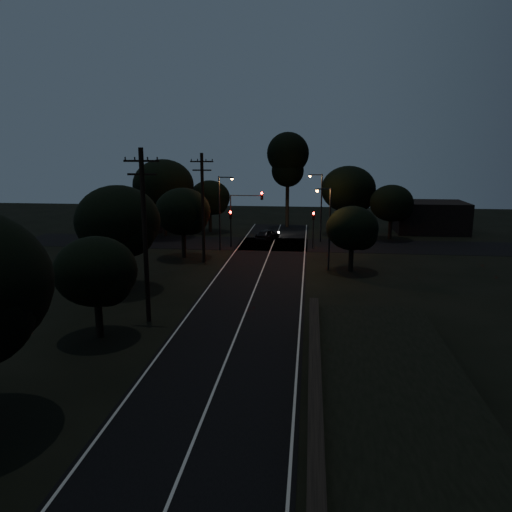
{
  "coord_description": "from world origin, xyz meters",
  "views": [
    {
      "loc": [
        4.25,
        -14.72,
        11.0
      ],
      "look_at": [
        0.0,
        24.0,
        2.5
      ],
      "focal_mm": 35.0,
      "sensor_mm": 36.0,
      "label": 1
    }
  ],
  "objects_px": {
    "utility_pole_mid": "(145,234)",
    "streetlight_a": "(221,208)",
    "signal_right": "(313,223)",
    "signal_left": "(231,222)",
    "tall_pine": "(288,159)",
    "signal_mast": "(246,209)",
    "streetlight_c": "(328,223)",
    "streetlight_b": "(320,203)",
    "car": "(267,235)",
    "utility_pole_far": "(203,206)"
  },
  "relations": [
    {
      "from": "signal_mast",
      "to": "streetlight_b",
      "type": "bearing_deg",
      "value": 25.99
    },
    {
      "from": "tall_pine",
      "to": "signal_right",
      "type": "xyz_separation_m",
      "value": [
        3.6,
        -15.01,
        -6.58
      ]
    },
    {
      "from": "utility_pole_far",
      "to": "tall_pine",
      "type": "height_order",
      "value": "tall_pine"
    },
    {
      "from": "signal_left",
      "to": "signal_right",
      "type": "height_order",
      "value": "same"
    },
    {
      "from": "signal_right",
      "to": "car",
      "type": "bearing_deg",
      "value": 140.07
    },
    {
      "from": "tall_pine",
      "to": "signal_left",
      "type": "relative_size",
      "value": 3.19
    },
    {
      "from": "signal_right",
      "to": "car",
      "type": "relative_size",
      "value": 1.02
    },
    {
      "from": "streetlight_b",
      "to": "tall_pine",
      "type": "bearing_deg",
      "value": 111.38
    },
    {
      "from": "tall_pine",
      "to": "signal_left",
      "type": "xyz_separation_m",
      "value": [
        -5.6,
        -15.01,
        -6.58
      ]
    },
    {
      "from": "utility_pole_mid",
      "to": "streetlight_a",
      "type": "height_order",
      "value": "utility_pole_mid"
    },
    {
      "from": "streetlight_b",
      "to": "signal_left",
      "type": "bearing_deg",
      "value": -157.95
    },
    {
      "from": "utility_pole_far",
      "to": "streetlight_b",
      "type": "height_order",
      "value": "utility_pole_far"
    },
    {
      "from": "utility_pole_far",
      "to": "streetlight_a",
      "type": "distance_m",
      "value": 6.1
    },
    {
      "from": "streetlight_b",
      "to": "signal_mast",
      "type": "bearing_deg",
      "value": -154.01
    },
    {
      "from": "utility_pole_mid",
      "to": "signal_left",
      "type": "distance_m",
      "value": 25.19
    },
    {
      "from": "signal_right",
      "to": "streetlight_a",
      "type": "height_order",
      "value": "streetlight_a"
    },
    {
      "from": "signal_right",
      "to": "streetlight_b",
      "type": "distance_m",
      "value": 4.45
    },
    {
      "from": "tall_pine",
      "to": "streetlight_c",
      "type": "bearing_deg",
      "value": -79.07
    },
    {
      "from": "utility_pole_mid",
      "to": "signal_mast",
      "type": "bearing_deg",
      "value": 82.96
    },
    {
      "from": "utility_pole_far",
      "to": "streetlight_a",
      "type": "xyz_separation_m",
      "value": [
        0.69,
        6.0,
        -0.85
      ]
    },
    {
      "from": "signal_mast",
      "to": "signal_right",
      "type": "bearing_deg",
      "value": -0.03
    },
    {
      "from": "utility_pole_mid",
      "to": "signal_mast",
      "type": "height_order",
      "value": "utility_pole_mid"
    },
    {
      "from": "signal_left",
      "to": "signal_right",
      "type": "distance_m",
      "value": 9.2
    },
    {
      "from": "signal_right",
      "to": "streetlight_a",
      "type": "xyz_separation_m",
      "value": [
        -9.91,
        -1.99,
        1.8
      ]
    },
    {
      "from": "utility_pole_mid",
      "to": "streetlight_c",
      "type": "height_order",
      "value": "utility_pole_mid"
    },
    {
      "from": "utility_pole_mid",
      "to": "tall_pine",
      "type": "bearing_deg",
      "value": 80.07
    },
    {
      "from": "signal_mast",
      "to": "streetlight_c",
      "type": "distance_m",
      "value": 13.28
    },
    {
      "from": "signal_right",
      "to": "streetlight_c",
      "type": "bearing_deg",
      "value": -82.98
    },
    {
      "from": "signal_left",
      "to": "streetlight_b",
      "type": "xyz_separation_m",
      "value": [
        9.91,
        4.01,
        1.8
      ]
    },
    {
      "from": "signal_right",
      "to": "car",
      "type": "xyz_separation_m",
      "value": [
        -5.47,
        4.57,
        -2.15
      ]
    },
    {
      "from": "signal_mast",
      "to": "streetlight_b",
      "type": "distance_m",
      "value": 9.15
    },
    {
      "from": "utility_pole_mid",
      "to": "tall_pine",
      "type": "relative_size",
      "value": 0.84
    },
    {
      "from": "utility_pole_mid",
      "to": "tall_pine",
      "type": "distance_m",
      "value": 40.77
    },
    {
      "from": "tall_pine",
      "to": "car",
      "type": "relative_size",
      "value": 3.26
    },
    {
      "from": "signal_mast",
      "to": "streetlight_c",
      "type": "bearing_deg",
      "value": -48.81
    },
    {
      "from": "streetlight_a",
      "to": "streetlight_b",
      "type": "xyz_separation_m",
      "value": [
        10.61,
        6.0,
        0.0
      ]
    },
    {
      "from": "utility_pole_mid",
      "to": "signal_right",
      "type": "height_order",
      "value": "utility_pole_mid"
    },
    {
      "from": "utility_pole_mid",
      "to": "tall_pine",
      "type": "height_order",
      "value": "tall_pine"
    },
    {
      "from": "streetlight_a",
      "to": "streetlight_b",
      "type": "distance_m",
      "value": 12.19
    },
    {
      "from": "streetlight_b",
      "to": "car",
      "type": "height_order",
      "value": "streetlight_b"
    },
    {
      "from": "signal_left",
      "to": "car",
      "type": "bearing_deg",
      "value": 50.77
    },
    {
      "from": "utility_pole_far",
      "to": "streetlight_c",
      "type": "xyz_separation_m",
      "value": [
        11.83,
        -2.0,
        -1.13
      ]
    },
    {
      "from": "utility_pole_mid",
      "to": "signal_left",
      "type": "bearing_deg",
      "value": 86.79
    },
    {
      "from": "streetlight_a",
      "to": "streetlight_b",
      "type": "height_order",
      "value": "same"
    },
    {
      "from": "signal_right",
      "to": "streetlight_b",
      "type": "height_order",
      "value": "streetlight_b"
    },
    {
      "from": "tall_pine",
      "to": "streetlight_b",
      "type": "xyz_separation_m",
      "value": [
        4.31,
        -11.0,
        -4.78
      ]
    },
    {
      "from": "signal_left",
      "to": "streetlight_c",
      "type": "height_order",
      "value": "streetlight_c"
    },
    {
      "from": "signal_right",
      "to": "streetlight_c",
      "type": "relative_size",
      "value": 0.55
    },
    {
      "from": "signal_left",
      "to": "signal_mast",
      "type": "distance_m",
      "value": 2.26
    },
    {
      "from": "car",
      "to": "streetlight_a",
      "type": "bearing_deg",
      "value": 77.83
    }
  ]
}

